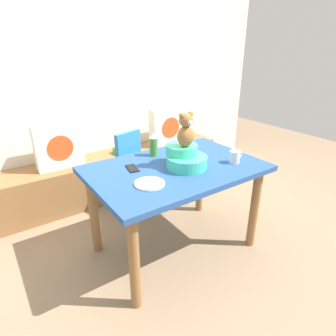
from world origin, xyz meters
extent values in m
plane|color=#8C7256|center=(0.00, 0.00, 0.00)|extent=(8.00, 8.00, 0.00)
cube|color=silver|center=(0.00, 1.45, 1.30)|extent=(4.40, 0.10, 2.60)
cube|color=olive|center=(0.00, 1.18, 0.23)|extent=(2.60, 0.44, 0.46)
cube|color=white|center=(-0.56, 1.16, 0.68)|extent=(0.44, 0.14, 0.44)
cylinder|color=#D84C1E|center=(-0.56, 1.08, 0.68)|extent=(0.24, 0.01, 0.24)
cube|color=white|center=(0.72, 1.16, 0.68)|extent=(0.44, 0.14, 0.44)
cylinder|color=#D84C1E|center=(0.72, 1.08, 0.68)|extent=(0.24, 0.01, 0.24)
cube|color=green|center=(0.13, 1.18, 0.49)|extent=(0.20, 0.14, 0.07)
cube|color=#264C8C|center=(0.00, 0.00, 0.72)|extent=(1.28, 0.86, 0.04)
cylinder|color=olive|center=(-0.55, -0.34, 0.35)|extent=(0.07, 0.07, 0.70)
cylinder|color=olive|center=(0.55, -0.34, 0.35)|extent=(0.07, 0.07, 0.70)
cylinder|color=olive|center=(-0.55, 0.34, 0.35)|extent=(0.07, 0.07, 0.70)
cylinder|color=olive|center=(0.55, 0.34, 0.35)|extent=(0.07, 0.07, 0.70)
cylinder|color=#2672B2|center=(0.08, 0.73, 0.51)|extent=(0.34, 0.34, 0.10)
cube|color=#2672B2|center=(0.04, 0.86, 0.67)|extent=(0.30, 0.13, 0.24)
cube|color=white|center=(0.12, 0.55, 0.58)|extent=(0.34, 0.27, 0.02)
cylinder|color=silver|center=(-0.06, 0.59, 0.23)|extent=(0.03, 0.03, 0.46)
cylinder|color=silver|center=(0.22, 0.59, 0.23)|extent=(0.03, 0.03, 0.46)
cylinder|color=silver|center=(-0.06, 0.87, 0.23)|extent=(0.03, 0.03, 0.46)
cylinder|color=silver|center=(0.22, 0.87, 0.23)|extent=(0.03, 0.03, 0.46)
cylinder|color=#3CC79D|center=(0.05, -0.06, 0.79)|extent=(0.30, 0.30, 0.09)
cylinder|color=#3CC79D|center=(0.05, 0.00, 0.86)|extent=(0.24, 0.24, 0.07)
ellipsoid|color=#976332|center=(0.05, -0.04, 0.97)|extent=(0.13, 0.11, 0.15)
sphere|color=#976332|center=(0.05, -0.04, 1.09)|extent=(0.10, 0.10, 0.10)
sphere|color=beige|center=(0.05, -0.09, 1.08)|extent=(0.04, 0.04, 0.04)
sphere|color=#976332|center=(0.02, -0.04, 1.13)|extent=(0.04, 0.04, 0.04)
sphere|color=#976332|center=(0.09, -0.04, 1.13)|extent=(0.04, 0.04, 0.04)
cylinder|color=#4C8C33|center=(-0.01, 0.28, 0.81)|extent=(0.07, 0.07, 0.15)
cone|color=white|center=(-0.01, 0.28, 0.91)|extent=(0.06, 0.06, 0.03)
cylinder|color=silver|center=(0.41, -0.20, 0.79)|extent=(0.08, 0.08, 0.09)
torus|color=silver|center=(0.47, -0.20, 0.79)|extent=(0.06, 0.01, 0.06)
cylinder|color=white|center=(-0.32, -0.15, 0.75)|extent=(0.20, 0.20, 0.01)
cube|color=black|center=(-0.29, 0.14, 0.74)|extent=(0.10, 0.15, 0.01)
camera|label=1|loc=(-1.15, -1.57, 1.57)|focal=30.34mm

